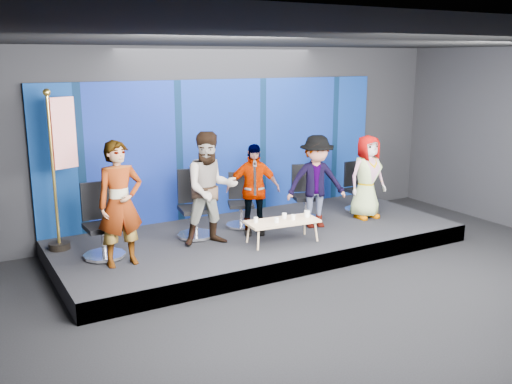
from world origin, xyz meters
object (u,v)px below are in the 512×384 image
panelist_d (316,182)px  flag_stand (61,166)px  chair_b (195,215)px  panelist_e (367,177)px  mug_c (284,216)px  mug_d (293,217)px  coffee_table (282,222)px  chair_c (241,209)px  chair_e (357,195)px  mug_b (277,220)px  chair_d (305,202)px  mug_e (307,214)px  panelist_c (253,189)px  panelist_a (120,204)px  chair_a (102,233)px  panelist_b (211,189)px  mug_a (256,220)px

panelist_d → flag_stand: size_ratio=0.66×
chair_b → panelist_e: 3.39m
mug_c → mug_d: bearing=-56.4°
coffee_table → mug_c: mug_c is taller
chair_c → coffee_table: 1.16m
chair_e → mug_b: chair_e is taller
chair_d → mug_c: size_ratio=11.08×
chair_e → mug_e: (-1.88, -0.98, 0.10)m
chair_e → coffee_table: 2.55m
mug_c → mug_e: size_ratio=0.86×
panelist_c → chair_d: size_ratio=1.53×
chair_b → flag_stand: (-2.04, 0.48, 0.97)m
panelist_a → panelist_c: panelist_a is taller
chair_a → chair_e: 5.15m
chair_d → panelist_e: bearing=-5.2°
panelist_b → chair_a: bearing=-179.1°
coffee_table → panelist_c: bearing=106.5°
mug_c → panelist_b: bearing=160.0°
chair_e → mug_d: 2.40m
panelist_a → mug_a: 2.24m
chair_d → mug_b: 1.61m
chair_b → mug_c: bearing=-27.7°
chair_c → chair_d: (1.27, -0.20, 0.02)m
mug_b → chair_c: bearing=91.0°
chair_b → mug_a: bearing=-42.8°
chair_c → mug_a: size_ratio=11.39×
chair_a → panelist_b: panelist_b is taller
mug_d → panelist_e: bearing=14.9°
chair_b → chair_e: size_ratio=1.17×
coffee_table → mug_e: mug_e is taller
chair_d → panelist_e: 1.27m
panelist_b → flag_stand: size_ratio=0.73×
chair_a → mug_d: bearing=-16.7°
mug_a → mug_e: size_ratio=0.79×
panelist_c → mug_d: (0.37, -0.70, -0.38)m
panelist_b → mug_d: (1.24, -0.55, -0.51)m
chair_e → panelist_e: bearing=-109.1°
coffee_table → flag_stand: (-3.18, 1.49, 1.01)m
panelist_e → mug_d: (-2.01, -0.54, -0.38)m
chair_d → mug_d: size_ratio=12.08×
panelist_a → mug_e: bearing=-7.1°
panelist_c → mug_a: panelist_c is taller
mug_d → flag_stand: flag_stand is taller
mug_d → mug_a: bearing=165.3°
chair_b → panelist_e: (3.33, -0.52, 0.42)m
chair_a → chair_e: chair_a is taller
chair_c → coffee_table: bearing=-59.7°
panelist_d → coffee_table: bearing=-137.3°
coffee_table → mug_b: (-0.15, -0.06, 0.07)m
chair_b → panelist_a: bearing=-144.6°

